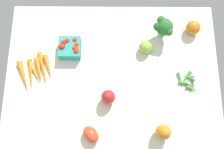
# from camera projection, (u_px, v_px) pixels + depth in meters

# --- Properties ---
(tablecloth) EXTENTS (1.04, 0.76, 0.02)m
(tablecloth) POSITION_uv_depth(u_px,v_px,m) (112.00, 76.00, 1.30)
(tablecloth) COLOR silver
(tablecloth) RESTS_ON ground
(broccoli_head) EXTENTS (0.10, 0.10, 0.12)m
(broccoli_head) POSITION_uv_depth(u_px,v_px,m) (163.00, 27.00, 1.28)
(broccoli_head) COLOR #9FC076
(broccoli_head) RESTS_ON tablecloth
(berry_basket) EXTENTS (0.11, 0.11, 0.07)m
(berry_basket) POSITION_uv_depth(u_px,v_px,m) (70.00, 48.00, 1.30)
(berry_basket) COLOR teal
(berry_basket) RESTS_ON tablecloth
(okra_pile) EXTENTS (0.10, 0.12, 0.02)m
(okra_pile) POSITION_uv_depth(u_px,v_px,m) (188.00, 82.00, 1.27)
(okra_pile) COLOR #43843F
(okra_pile) RESTS_ON tablecloth
(heirloom_tomato_orange) EXTENTS (0.07, 0.07, 0.07)m
(heirloom_tomato_orange) POSITION_uv_depth(u_px,v_px,m) (193.00, 28.00, 1.32)
(heirloom_tomato_orange) COLOR orange
(heirloom_tomato_orange) RESTS_ON tablecloth
(heirloom_tomato_green) EXTENTS (0.06, 0.06, 0.06)m
(heirloom_tomato_green) POSITION_uv_depth(u_px,v_px,m) (145.00, 47.00, 1.30)
(heirloom_tomato_green) COLOR #8CBE3D
(heirloom_tomato_green) RESTS_ON tablecloth
(bell_pepper_orange) EXTENTS (0.09, 0.09, 0.10)m
(bell_pepper_orange) POSITION_uv_depth(u_px,v_px,m) (163.00, 132.00, 1.16)
(bell_pepper_orange) COLOR orange
(bell_pepper_orange) RESTS_ON tablecloth
(bell_pepper_red) EXTENTS (0.09, 0.09, 0.09)m
(bell_pepper_red) POSITION_uv_depth(u_px,v_px,m) (108.00, 97.00, 1.21)
(bell_pepper_red) COLOR red
(bell_pepper_red) RESTS_ON tablecloth
(roma_tomato) EXTENTS (0.10, 0.10, 0.06)m
(roma_tomato) POSITION_uv_depth(u_px,v_px,m) (91.00, 135.00, 1.18)
(roma_tomato) COLOR #DF4425
(roma_tomato) RESTS_ON tablecloth
(carrot_bunch) EXTENTS (0.19, 0.20, 0.03)m
(carrot_bunch) POSITION_uv_depth(u_px,v_px,m) (35.00, 72.00, 1.28)
(carrot_bunch) COLOR orange
(carrot_bunch) RESTS_ON tablecloth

